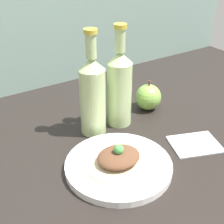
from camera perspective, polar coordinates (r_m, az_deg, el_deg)
name	(u,v)px	position (r cm, az deg, el deg)	size (l,w,h in cm)	color
ground_plane	(132,156)	(88.11, 3.76, -7.96)	(180.00, 110.00, 4.00)	black
plate	(119,165)	(79.78, 1.20, -9.62)	(27.06, 27.06, 2.22)	white
plated_food	(119,158)	(78.43, 1.22, -8.40)	(17.24, 17.24, 5.34)	beige
cider_bottle_left	(93,94)	(88.58, -3.58, 3.30)	(7.44, 7.44, 30.95)	#B7D18E
cider_bottle_right	(119,86)	(93.01, 1.38, 4.69)	(7.44, 7.44, 30.95)	#B7D18E
apple	(148,97)	(105.39, 6.65, 2.74)	(8.69, 8.69, 10.35)	#84B74C
napkin	(195,144)	(91.46, 14.94, -5.61)	(16.42, 14.75, 0.80)	#B7BCC6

